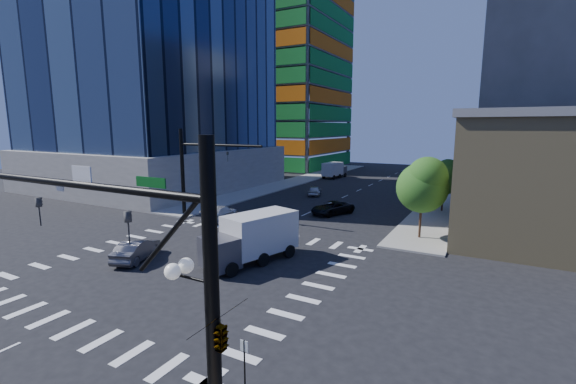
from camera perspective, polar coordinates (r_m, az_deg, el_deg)
The scene contains 17 objects.
ground at distance 27.48m, azimuth -14.12°, elevation -10.53°, with size 160.00×160.00×0.00m, color black.
road_markings at distance 27.48m, azimuth -14.12°, elevation -10.52°, with size 20.00×20.00×0.01m, color silver.
sidewalk_ne at distance 59.77m, azimuth 23.14°, elevation -0.06°, with size 5.00×60.00×0.15m, color gray.
sidewalk_nw at distance 66.77m, azimuth 1.31°, elevation 1.66°, with size 5.00×60.00×0.15m, color gray.
construction_building at distance 93.76m, azimuth -0.72°, elevation 19.01°, with size 25.16×34.50×70.60m.
bg_building_ne at distance 74.54m, azimuth 36.43°, elevation 11.38°, with size 24.00×30.00×28.00m, color #5A5551.
signal_mast_se at distance 11.09m, azimuth -14.89°, elevation -13.69°, with size 10.51×2.48×9.00m.
signal_mast_nw at distance 41.26m, azimuth -13.90°, elevation 4.01°, with size 10.20×0.40×9.00m.
tree_south at distance 33.44m, azimuth 19.47°, elevation 1.08°, with size 4.16×4.16×6.82m.
tree_north at distance 45.29m, azimuth 22.25°, elevation 2.13°, with size 3.54×3.52×5.78m.
no_parking_sign at distance 14.46m, azimuth -6.46°, elevation -23.83°, with size 0.30×0.06×2.20m.
car_nb_far at distance 41.85m, azimuth 6.58°, elevation -2.34°, with size 2.32×5.03×1.40m, color black.
car_sb_near at distance 39.40m, azimuth -9.99°, elevation -3.10°, with size 2.10×5.17×1.50m, color silver.
car_sb_mid at distance 53.15m, azimuth 3.99°, elevation 0.24°, with size 1.61×4.01×1.37m, color silver.
car_sb_cross at distance 29.60m, azimuth -21.53°, elevation -7.95°, with size 1.57×4.49×1.48m, color #4B4A4F.
box_truck_near at distance 26.90m, azimuth -5.82°, elevation -7.40°, with size 4.45×6.90×3.35m.
box_truck_far at distance 71.78m, azimuth 6.97°, elevation 3.11°, with size 2.97×5.72×2.87m.
Camera 1 is at (17.73, -18.81, 9.34)m, focal length 24.00 mm.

